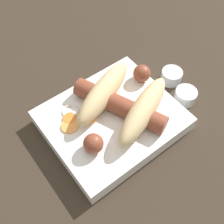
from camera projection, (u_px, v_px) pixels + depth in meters
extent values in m
plane|color=#33281E|center=(112.00, 125.00, 0.49)|extent=(3.00, 3.00, 0.00)
cube|color=white|center=(112.00, 120.00, 0.48)|extent=(0.22, 0.19, 0.03)
ellipsoid|color=#DBBC84|center=(143.00, 110.00, 0.45)|extent=(0.15, 0.09, 0.04)
ellipsoid|color=#DBBC84|center=(104.00, 92.00, 0.47)|extent=(0.15, 0.09, 0.04)
cylinder|color=brown|center=(120.00, 105.00, 0.46)|extent=(0.09, 0.16, 0.03)
sphere|color=brown|center=(142.00, 73.00, 0.50)|extent=(0.03, 0.03, 0.03)
sphere|color=brown|center=(93.00, 144.00, 0.42)|extent=(0.03, 0.03, 0.03)
cylinder|color=#F99E4C|center=(89.00, 116.00, 0.47)|extent=(0.04, 0.04, 0.00)
cylinder|color=orange|center=(70.00, 118.00, 0.46)|extent=(0.03, 0.03, 0.00)
cylinder|color=#F99E4C|center=(70.00, 126.00, 0.46)|extent=(0.03, 0.03, 0.00)
torus|color=silver|center=(70.00, 111.00, 0.47)|extent=(0.03, 0.03, 0.00)
cylinder|color=silver|center=(185.00, 96.00, 0.52)|extent=(0.04, 0.04, 0.02)
cylinder|color=maroon|center=(184.00, 98.00, 0.52)|extent=(0.03, 0.03, 0.01)
cylinder|color=silver|center=(171.00, 76.00, 0.54)|extent=(0.04, 0.04, 0.02)
cylinder|color=maroon|center=(171.00, 79.00, 0.55)|extent=(0.03, 0.03, 0.01)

